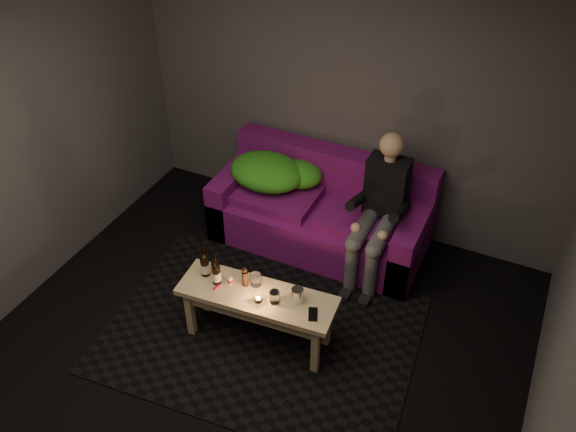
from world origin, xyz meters
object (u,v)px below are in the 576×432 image
at_px(beer_bottle_b, 216,272).
at_px(person, 380,207).
at_px(steel_cup, 297,295).
at_px(coffee_table, 257,302).
at_px(sofa, 322,213).
at_px(beer_bottle_a, 205,264).

bearing_deg(beer_bottle_b, person, 54.16).
distance_m(beer_bottle_b, steel_cup, 0.64).
bearing_deg(coffee_table, beer_bottle_b, -176.45).
height_order(sofa, steel_cup, sofa).
bearing_deg(coffee_table, steel_cup, 11.21).
bearing_deg(sofa, beer_bottle_b, -102.33).
height_order(sofa, beer_bottle_a, sofa).
relative_size(coffee_table, steel_cup, 9.99).
bearing_deg(beer_bottle_a, sofa, 72.40).
height_order(sofa, beer_bottle_b, sofa).
bearing_deg(steel_cup, beer_bottle_a, -176.84).
bearing_deg(beer_bottle_b, coffee_table, 3.55).
xyz_separation_m(sofa, beer_bottle_a, (-0.42, -1.32, 0.30)).
xyz_separation_m(beer_bottle_b, steel_cup, (0.63, 0.08, -0.04)).
relative_size(beer_bottle_a, beer_bottle_b, 1.01).
height_order(sofa, coffee_table, sofa).
xyz_separation_m(sofa, person, (0.57, -0.16, 0.37)).
bearing_deg(coffee_table, beer_bottle_a, 177.64).
xyz_separation_m(coffee_table, beer_bottle_a, (-0.45, 0.02, 0.19)).
distance_m(person, beer_bottle_a, 1.53).
height_order(coffee_table, beer_bottle_b, beer_bottle_b).
bearing_deg(person, coffee_table, -114.52).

